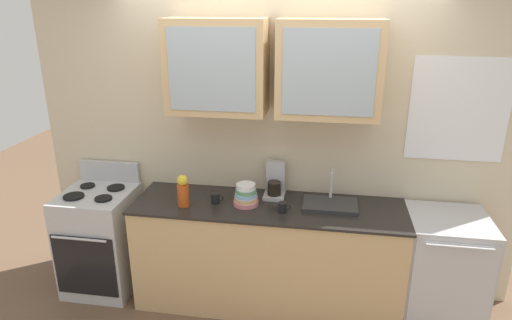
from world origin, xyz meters
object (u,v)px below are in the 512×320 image
cup_near_sink (283,207)px  cup_near_bowls (215,198)px  coffee_maker (275,183)px  stove_range (101,239)px  dishwasher (442,270)px  sink_faucet (330,203)px  bowl_stack (246,196)px  vase (183,191)px

cup_near_sink → cup_near_bowls: size_ratio=0.94×
coffee_maker → cup_near_bowls: bearing=-153.7°
stove_range → dishwasher: bearing=-0.1°
sink_faucet → dishwasher: sink_faucet is taller
sink_faucet → cup_near_sink: size_ratio=4.38×
dishwasher → cup_near_sink: bearing=-175.6°
sink_faucet → coffee_maker: sink_faucet is taller
bowl_stack → vase: (-0.48, -0.10, 0.05)m
vase → cup_near_bowls: size_ratio=2.52×
bowl_stack → dishwasher: bowl_stack is taller
cup_near_sink → cup_near_bowls: cup_near_bowls is taller
sink_faucet → bowl_stack: (-0.66, -0.08, 0.05)m
vase → sink_faucet: bearing=8.8°
cup_near_bowls → dishwasher: size_ratio=0.11×
stove_range → cup_near_sink: bearing=-3.6°
stove_range → cup_near_sink: size_ratio=11.18×
stove_range → vase: (0.81, -0.11, 0.57)m
dishwasher → vase: bearing=-176.9°
sink_faucet → dishwasher: size_ratio=0.47×
stove_range → dishwasher: stove_range is taller
bowl_stack → cup_near_bowls: 0.25m
sink_faucet → dishwasher: (0.89, -0.06, -0.47)m
bowl_stack → cup_near_sink: bowl_stack is taller
sink_faucet → cup_near_bowls: sink_faucet is taller
vase → cup_near_sink: 0.79m
sink_faucet → cup_near_sink: bearing=-155.7°
vase → coffee_maker: coffee_maker is taller
cup_near_bowls → coffee_maker: 0.51m
bowl_stack → cup_near_bowls: size_ratio=1.94×
cup_near_sink → dishwasher: cup_near_sink is taller
cup_near_sink → dishwasher: bearing=4.4°
vase → cup_near_bowls: (0.23, 0.09, -0.08)m
bowl_stack → coffee_maker: 0.30m
cup_near_bowls → dishwasher: bearing=0.7°
stove_range → bowl_stack: size_ratio=5.45×
sink_faucet → cup_near_bowls: bearing=-174.5°
sink_faucet → cup_near_bowls: 0.91m
stove_range → sink_faucet: (1.95, 0.06, 0.47)m
stove_range → bowl_stack: 1.39m
bowl_stack → vase: 0.49m
coffee_maker → dishwasher: bearing=-8.5°
sink_faucet → vase: size_ratio=1.64×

